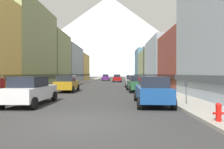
{
  "coord_description": "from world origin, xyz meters",
  "views": [
    {
      "loc": [
        1.61,
        -7.69,
        1.96
      ],
      "look_at": [
        0.21,
        44.97,
        1.71
      ],
      "focal_mm": 30.81,
      "sensor_mm": 36.0,
      "label": 1
    }
  ],
  "objects": [
    {
      "name": "ground_plane",
      "position": [
        0.0,
        0.0,
        0.0
      ],
      "size": [
        400.0,
        400.0,
        0.0
      ],
      "primitive_type": "plane",
      "color": "#303030"
    },
    {
      "name": "sidewalk_left",
      "position": [
        -6.25,
        35.0,
        0.07
      ],
      "size": [
        2.5,
        100.0,
        0.15
      ],
      "primitive_type": "cube",
      "color": "gray",
      "rests_on": "ground"
    },
    {
      "name": "sidewalk_right",
      "position": [
        6.25,
        35.0,
        0.07
      ],
      "size": [
        2.5,
        100.0,
        0.15
      ],
      "primitive_type": "cube",
      "color": "gray",
      "rests_on": "ground"
    },
    {
      "name": "storefront_left_1",
      "position": [
        -12.23,
        15.75,
        5.02
      ],
      "size": [
        9.76,
        10.68,
        10.39
      ],
      "color": "#8C9966",
      "rests_on": "ground"
    },
    {
      "name": "storefront_left_2",
      "position": [
        -12.02,
        25.78,
        4.39
      ],
      "size": [
        9.34,
        8.4,
        9.09
      ],
      "color": "#8C9966",
      "rests_on": "ground"
    },
    {
      "name": "storefront_left_3",
      "position": [
        -11.26,
        37.23,
        4.09
      ],
      "size": [
        7.81,
        13.34,
        8.49
      ],
      "color": "#99A5B2",
      "rests_on": "ground"
    },
    {
      "name": "storefront_left_4",
      "position": [
        -11.37,
        49.98,
        3.75
      ],
      "size": [
        8.04,
        11.33,
        7.78
      ],
      "color": "#D8B259",
      "rests_on": "ground"
    },
    {
      "name": "storefront_right_1",
      "position": [
        11.57,
        16.05,
        3.36
      ],
      "size": [
        8.45,
        8.97,
        6.98
      ],
      "color": "brown",
      "rests_on": "ground"
    },
    {
      "name": "storefront_right_2",
      "position": [
        10.79,
        27.11,
        3.94
      ],
      "size": [
        6.87,
        11.95,
        8.17
      ],
      "color": "#99A5B2",
      "rests_on": "ground"
    },
    {
      "name": "storefront_right_3",
      "position": [
        12.34,
        40.06,
        3.56
      ],
      "size": [
        9.98,
        13.22,
        7.39
      ],
      "color": "#8C9966",
      "rests_on": "ground"
    },
    {
      "name": "storefront_right_4",
      "position": [
        11.06,
        52.17,
        4.57
      ],
      "size": [
        7.41,
        10.28,
        9.47
      ],
      "color": "slate",
      "rests_on": "ground"
    },
    {
      "name": "car_left_0",
      "position": [
        -3.8,
        4.17,
        0.9
      ],
      "size": [
        2.09,
        4.41,
        1.78
      ],
      "color": "silver",
      "rests_on": "ground"
    },
    {
      "name": "car_left_1",
      "position": [
        -3.8,
        12.91,
        0.9
      ],
      "size": [
        2.23,
        4.48,
        1.78
      ],
      "color": "#B28419",
      "rests_on": "ground"
    },
    {
      "name": "car_right_0",
      "position": [
        3.8,
        4.36,
        0.9
      ],
      "size": [
        2.21,
        4.47,
        1.78
      ],
      "color": "#19478C",
      "rests_on": "ground"
    },
    {
      "name": "car_right_1",
      "position": [
        3.8,
        13.29,
        0.9
      ],
      "size": [
        2.22,
        4.47,
        1.78
      ],
      "color": "#265933",
      "rests_on": "ground"
    },
    {
      "name": "car_right_2",
      "position": [
        3.8,
        20.61,
        0.9
      ],
      "size": [
        2.24,
        4.48,
        1.78
      ],
      "color": "slate",
      "rests_on": "ground"
    },
    {
      "name": "car_driving_0",
      "position": [
        1.6,
        37.86,
        0.9
      ],
      "size": [
        2.06,
        4.4,
        1.78
      ],
      "color": "#9E1111",
      "rests_on": "ground"
    },
    {
      "name": "car_driving_1",
      "position": [
        -1.6,
        46.11,
        0.9
      ],
      "size": [
        2.06,
        4.4,
        1.78
      ],
      "color": "#591E72",
      "rests_on": "ground"
    },
    {
      "name": "fire_hydrant_near",
      "position": [
        5.45,
        -0.33,
        0.53
      ],
      "size": [
        0.4,
        0.22,
        0.7
      ],
      "color": "red",
      "rests_on": "sidewalk_right"
    },
    {
      "name": "parking_meter_near",
      "position": [
        5.75,
        3.91,
        1.01
      ],
      "size": [
        0.14,
        0.1,
        1.33
      ],
      "color": "#595960",
      "rests_on": "sidewalk_right"
    },
    {
      "name": "potted_plant_0",
      "position": [
        7.0,
        13.38,
        0.81
      ],
      "size": [
        0.75,
        0.75,
        1.1
      ],
      "color": "#4C4C51",
      "rests_on": "sidewalk_right"
    },
    {
      "name": "potted_plant_1",
      "position": [
        -7.0,
        6.34,
        0.74
      ],
      "size": [
        0.7,
        0.7,
        1.05
      ],
      "color": "gray",
      "rests_on": "sidewalk_left"
    },
    {
      "name": "pedestrian_1",
      "position": [
        -6.25,
        5.23,
        0.92
      ],
      "size": [
        0.36,
        0.36,
        1.67
      ],
      "color": "maroon",
      "rests_on": "sidewalk_left"
    },
    {
      "name": "streetlamp_right",
      "position": [
        5.35,
        19.34,
        3.99
      ],
      "size": [
        0.36,
        0.36,
        5.86
      ],
      "color": "black",
      "rests_on": "sidewalk_right"
    },
    {
      "name": "mountain_backdrop",
      "position": [
        -9.14,
        260.0,
        55.3
      ],
      "size": [
        270.43,
        270.43,
        110.6
      ],
      "primitive_type": "cone",
      "color": "silver",
      "rests_on": "ground"
    }
  ]
}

